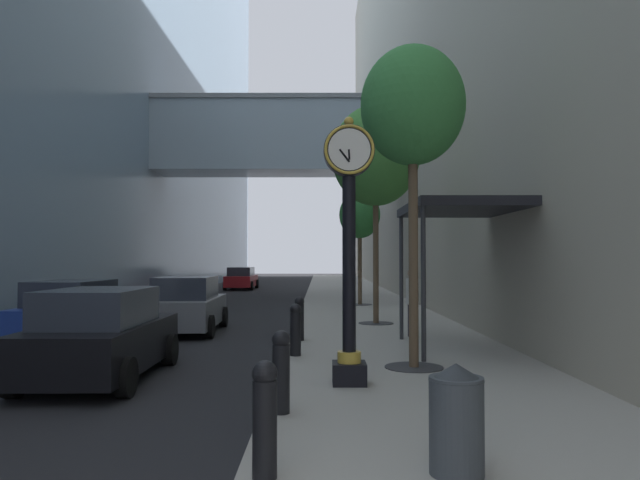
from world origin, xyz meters
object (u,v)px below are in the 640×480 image
(bollard_fifth, at_px, (300,317))
(street_tree_near, at_px, (413,108))
(car_blue_mid, at_px, (75,313))
(street_tree_mid_near, at_px, (376,156))
(street_tree_mid_far, at_px, (360,216))
(trash_bin, at_px, (457,417))
(street_clock, at_px, (350,236))
(bollard_fourth, at_px, (296,328))
(pedestrian_walking, at_px, (413,300))
(bollard_second, at_px, (282,370))
(car_black_far, at_px, (102,336))
(car_red_near, at_px, (242,278))
(car_grey_trailing, at_px, (188,305))
(bollard_nearest, at_px, (265,416))

(bollard_fifth, height_order, street_tree_near, street_tree_near)
(car_blue_mid, bearing_deg, bollard_fifth, -4.87)
(street_tree_mid_near, height_order, street_tree_mid_far, street_tree_mid_near)
(trash_bin, relative_size, car_blue_mid, 0.24)
(street_clock, xyz_separation_m, street_tree_mid_far, (1.29, 16.39, 1.52))
(bollard_fourth, distance_m, pedestrian_walking, 4.26)
(street_tree_near, bearing_deg, car_blue_mid, 152.90)
(pedestrian_walking, bearing_deg, bollard_second, -111.13)
(street_tree_near, bearing_deg, car_black_far, -175.44)
(street_clock, height_order, street_tree_near, street_tree_near)
(bollard_second, xyz_separation_m, car_red_near, (-5.03, 33.68, 0.05))
(car_red_near, xyz_separation_m, car_blue_mid, (-0.82, -26.28, 0.02))
(street_tree_mid_far, height_order, trash_bin, street_tree_mid_far)
(street_clock, distance_m, bollard_fifth, 5.52)
(car_grey_trailing, bearing_deg, bollard_nearest, -73.95)
(bollard_second, bearing_deg, car_black_far, 140.89)
(bollard_fifth, relative_size, car_black_far, 0.26)
(car_grey_trailing, bearing_deg, trash_bin, -66.04)
(bollard_nearest, xyz_separation_m, trash_bin, (1.82, 0.10, -0.03))
(car_black_far, distance_m, car_grey_trailing, 6.80)
(bollard_nearest, relative_size, bollard_second, 1.00)
(pedestrian_walking, bearing_deg, street_tree_mid_far, 93.66)
(street_tree_mid_far, relative_size, car_blue_mid, 1.17)
(car_red_near, height_order, car_grey_trailing, car_grey_trailing)
(street_clock, relative_size, trash_bin, 4.19)
(bollard_fourth, relative_size, car_grey_trailing, 0.27)
(bollard_second, bearing_deg, street_tree_mid_far, 82.85)
(bollard_nearest, height_order, bollard_fifth, same)
(bollard_fifth, relative_size, car_grey_trailing, 0.27)
(bollard_nearest, distance_m, trash_bin, 1.82)
(bollard_nearest, bearing_deg, car_red_near, 97.96)
(street_tree_mid_far, distance_m, car_blue_mid, 13.90)
(car_grey_trailing, bearing_deg, car_black_far, -90.08)
(car_blue_mid, bearing_deg, bollard_fourth, -25.58)
(car_blue_mid, bearing_deg, car_grey_trailing, 41.86)
(street_tree_near, bearing_deg, bollard_fifth, 121.92)
(trash_bin, bearing_deg, bollard_second, 129.54)
(street_clock, height_order, car_red_near, street_clock)
(street_clock, height_order, bollard_fourth, street_clock)
(bollard_second, height_order, car_blue_mid, car_blue_mid)
(pedestrian_walking, xyz_separation_m, car_grey_trailing, (-6.37, 1.94, -0.30))
(street_tree_mid_far, distance_m, pedestrian_walking, 10.97)
(car_blue_mid, relative_size, car_grey_trailing, 1.05)
(bollard_fourth, xyz_separation_m, street_tree_mid_far, (2.28, 13.58, 3.36))
(street_clock, bearing_deg, street_tree_mid_far, 85.52)
(trash_bin, bearing_deg, bollard_fourth, 104.96)
(car_grey_trailing, bearing_deg, bollard_second, -70.36)
(bollard_second, distance_m, trash_bin, 2.86)
(bollard_nearest, height_order, bollard_second, same)
(bollard_nearest, relative_size, car_grey_trailing, 0.27)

